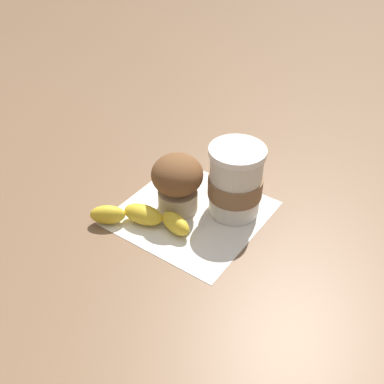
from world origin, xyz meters
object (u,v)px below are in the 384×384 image
(coffee_cup, at_px, (235,182))
(banana, at_px, (142,217))
(muffin, at_px, (177,181))
(sugar_packet, at_px, (231,167))

(coffee_cup, bearing_deg, banana, -30.65)
(muffin, bearing_deg, coffee_cup, 132.03)
(muffin, xyz_separation_m, banana, (0.07, -0.01, -0.04))
(coffee_cup, relative_size, banana, 0.80)
(banana, bearing_deg, muffin, 172.54)
(sugar_packet, bearing_deg, muffin, 5.64)
(coffee_cup, distance_m, banana, 0.15)
(muffin, xyz_separation_m, sugar_packet, (-0.15, -0.01, -0.05))
(muffin, relative_size, banana, 0.67)
(coffee_cup, relative_size, sugar_packet, 2.34)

